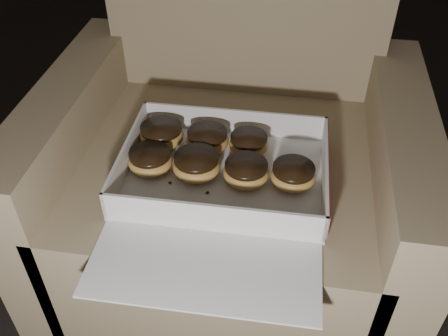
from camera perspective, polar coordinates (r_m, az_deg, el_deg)
floor at (r=1.58m, az=2.97°, el=-3.12°), size 4.50×4.50×0.00m
armchair at (r=1.22m, az=0.79°, el=-0.89°), size 0.84×0.71×0.88m
bakery_box at (r=1.00m, az=-0.17°, el=-2.25°), size 0.42×0.49×0.07m
donut_a at (r=1.01m, az=2.54°, el=-0.44°), size 0.09×0.09×0.05m
donut_b at (r=1.08m, az=2.84°, el=2.80°), size 0.09×0.09×0.04m
donut_c at (r=1.05m, az=-8.41°, el=0.90°), size 0.09×0.09×0.05m
donut_d at (r=1.02m, az=-3.16°, el=0.37°), size 0.10×0.10×0.05m
donut_e at (r=1.01m, az=7.90°, el=-0.79°), size 0.09×0.09×0.05m
donut_f at (r=1.11m, az=-7.15°, el=3.79°), size 0.10×0.10×0.05m
donut_g at (r=1.09m, az=-1.90°, el=3.27°), size 0.09×0.09×0.05m
crumb_a at (r=0.99m, az=-1.90°, el=-2.82°), size 0.01×0.01×0.00m
crumb_b at (r=1.02m, az=-6.19°, el=-1.67°), size 0.01×0.01×0.00m
crumb_c at (r=0.93m, az=8.00°, el=-6.93°), size 0.01×0.01×0.00m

